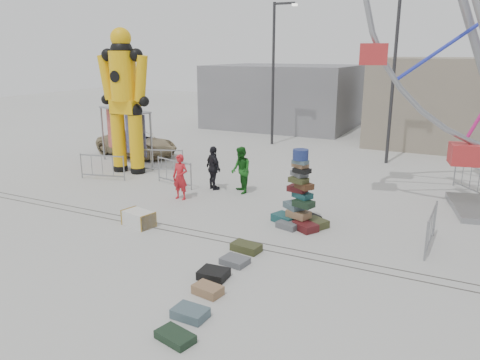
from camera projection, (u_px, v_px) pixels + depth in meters
The scene contains 25 objects.
ground at pixel (197, 246), 13.33m from camera, with size 90.00×90.00×0.00m, color #9E9E99.
track_line_near at pixel (208, 239), 13.85m from camera, with size 40.00×0.04×0.01m, color #47443F.
track_line_far at pixel (214, 234), 14.19m from camera, with size 40.00×0.04×0.01m, color #47443F.
building_left at pixel (284, 96), 34.30m from camera, with size 10.00×8.00×4.40m, color gray.
lamp_post_right at pixel (396, 71), 22.01m from camera, with size 1.41×0.25×8.00m.
lamp_post_left at pixel (275, 67), 26.76m from camera, with size 1.41×0.25×8.00m.
suitcase_tower at pixel (300, 204), 14.80m from camera, with size 1.94×1.61×2.46m.
crash_test_dummy at pixel (124, 96), 20.60m from camera, with size 2.60×1.15×6.56m.
banner_scaffold at pixel (125, 123), 22.41m from camera, with size 3.74×1.83×2.71m.
steamer_trunk at pixel (139, 219), 14.82m from camera, with size 1.02×0.59×0.48m, color silver.
row_case_0 at pixel (246, 247), 12.97m from camera, with size 0.81×0.48×0.22m, color #3D4120.
row_case_1 at pixel (235, 261), 12.19m from camera, with size 0.68×0.53×0.17m, color slate.
row_case_2 at pixel (214, 274), 11.43m from camera, with size 0.69×0.58×0.21m, color black.
row_case_3 at pixel (208, 290), 10.66m from camera, with size 0.67×0.43×0.22m, color #956F4C.
row_case_4 at pixel (190, 313), 9.73m from camera, with size 0.72×0.50×0.21m, color #4C636D.
row_case_5 at pixel (175, 337), 8.95m from camera, with size 0.76×0.45×0.17m, color #1B311F.
barricade_dummy_a at pixel (102, 167), 20.12m from camera, with size 2.00×0.10×1.10m, color gray, non-canonical shape.
barricade_dummy_b at pixel (161, 161), 21.25m from camera, with size 2.00×0.10×1.10m, color gray, non-canonical shape.
barricade_dummy_c at pixel (174, 173), 19.20m from camera, with size 2.00×0.10×1.10m, color gray, non-canonical shape.
barricade_wheel_front at pixel (431, 229), 13.09m from camera, with size 2.00×0.10×1.10m, color gray, non-canonical shape.
barricade_wheel_back at pixel (470, 179), 18.20m from camera, with size 2.00×0.10×1.10m, color gray, non-canonical shape.
pedestrian_red at pixel (180, 177), 17.35m from camera, with size 0.62×0.41×1.71m, color red.
pedestrian_green at pixel (241, 170), 18.12m from camera, with size 0.89×0.69×1.82m, color #165916.
pedestrian_black at pixel (213, 168), 18.57m from camera, with size 1.03×0.43×1.76m, color black.
parked_suv at pixel (137, 143), 24.82m from camera, with size 2.12×4.59×1.28m, color tan.
Camera 1 is at (6.63, -10.50, 5.36)m, focal length 35.00 mm.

